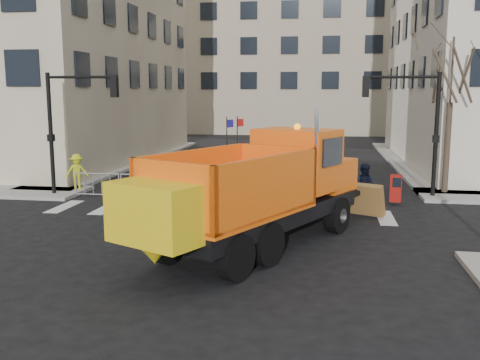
% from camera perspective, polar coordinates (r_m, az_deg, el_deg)
% --- Properties ---
extents(ground, '(120.00, 120.00, 0.00)m').
position_cam_1_polar(ground, '(15.42, -5.73, -7.90)').
color(ground, black).
rests_on(ground, ground).
extents(sidewalk_back, '(64.00, 5.00, 0.15)m').
position_cam_1_polar(sidewalk_back, '(23.49, -0.50, -1.67)').
color(sidewalk_back, gray).
rests_on(sidewalk_back, ground).
extents(building_far, '(30.00, 18.00, 24.00)m').
position_cam_1_polar(building_far, '(66.77, 5.86, 15.68)').
color(building_far, tan).
rests_on(building_far, ground).
extents(traffic_light_left, '(0.18, 0.18, 5.40)m').
position_cam_1_polar(traffic_light_left, '(24.80, -19.52, 4.50)').
color(traffic_light_left, black).
rests_on(traffic_light_left, ground).
extents(traffic_light_right, '(0.18, 0.18, 5.40)m').
position_cam_1_polar(traffic_light_right, '(24.28, 20.18, 4.37)').
color(traffic_light_right, black).
rests_on(traffic_light_right, ground).
extents(crowd_barriers, '(12.60, 0.60, 1.10)m').
position_cam_1_polar(crowd_barriers, '(22.66, -2.74, -0.87)').
color(crowd_barriers, '#9EA0A5').
rests_on(crowd_barriers, ground).
extents(street_tree, '(3.00, 3.00, 7.50)m').
position_cam_1_polar(street_tree, '(25.34, 21.44, 6.86)').
color(street_tree, '#382B21').
rests_on(street_tree, ground).
extents(plow_truck, '(7.29, 10.68, 4.10)m').
position_cam_1_polar(plow_truck, '(15.49, 1.79, -0.84)').
color(plow_truck, black).
rests_on(plow_truck, ground).
extents(cop_a, '(0.73, 0.58, 1.75)m').
position_cam_1_polar(cop_a, '(20.11, 8.34, -1.32)').
color(cop_a, black).
rests_on(cop_a, ground).
extents(cop_b, '(1.09, 0.98, 1.84)m').
position_cam_1_polar(cop_b, '(21.47, 13.04, -0.67)').
color(cop_b, black).
rests_on(cop_b, ground).
extents(cop_c, '(1.13, 0.94, 1.80)m').
position_cam_1_polar(cop_c, '(19.46, 6.86, -1.57)').
color(cop_c, black).
rests_on(cop_c, ground).
extents(worker, '(1.20, 1.12, 1.62)m').
position_cam_1_polar(worker, '(25.67, -16.99, 0.86)').
color(worker, '#C7D118').
rests_on(worker, sidewalk_back).
extents(newspaper_box, '(0.51, 0.47, 1.10)m').
position_cam_1_polar(newspaper_box, '(22.66, 16.28, -0.85)').
color(newspaper_box, '#97100B').
rests_on(newspaper_box, sidewalk_back).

